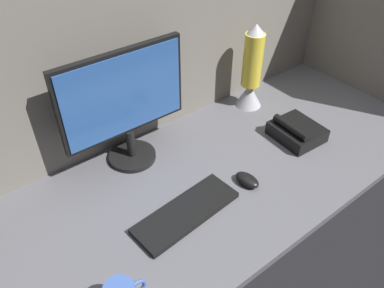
% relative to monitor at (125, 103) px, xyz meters
% --- Properties ---
extents(ground_plane, '(1.80, 0.80, 0.03)m').
position_rel_monitor_xyz_m(ground_plane, '(0.29, -0.25, -0.26)').
color(ground_plane, '#515156').
extents(cubicle_wall_back, '(1.80, 0.05, 0.76)m').
position_rel_monitor_xyz_m(cubicle_wall_back, '(0.29, 0.12, 0.13)').
color(cubicle_wall_back, slate).
rests_on(cubicle_wall_back, ground_plane).
extents(monitor, '(0.47, 0.18, 0.44)m').
position_rel_monitor_xyz_m(monitor, '(0.00, 0.00, 0.00)').
color(monitor, black).
rests_on(monitor, ground_plane).
extents(keyboard, '(0.38, 0.16, 0.02)m').
position_rel_monitor_xyz_m(keyboard, '(-0.01, -0.36, -0.24)').
color(keyboard, black).
rests_on(keyboard, ground_plane).
extents(mouse, '(0.07, 0.10, 0.03)m').
position_rel_monitor_xyz_m(mouse, '(0.25, -0.38, -0.23)').
color(mouse, black).
rests_on(mouse, ground_plane).
extents(lava_lamp, '(0.12, 0.12, 0.38)m').
position_rel_monitor_xyz_m(lava_lamp, '(0.61, -0.01, -0.09)').
color(lava_lamp, '#A5A5AD').
rests_on(lava_lamp, ground_plane).
extents(desk_phone, '(0.18, 0.20, 0.09)m').
position_rel_monitor_xyz_m(desk_phone, '(0.59, -0.31, -0.22)').
color(desk_phone, black).
rests_on(desk_phone, ground_plane).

